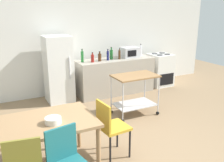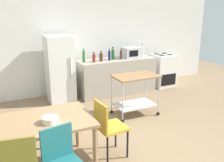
# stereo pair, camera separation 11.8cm
# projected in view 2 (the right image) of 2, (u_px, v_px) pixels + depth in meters

# --- Properties ---
(ground_plane) EXTENTS (12.00, 12.00, 0.00)m
(ground_plane) POSITION_uv_depth(u_px,v_px,m) (139.00, 150.00, 3.94)
(ground_plane) COLOR #8C7051
(back_wall) EXTENTS (8.40, 0.12, 2.90)m
(back_wall) POSITION_uv_depth(u_px,v_px,m) (75.00, 36.00, 6.30)
(back_wall) COLOR silver
(back_wall) RESTS_ON ground_plane
(kitchen_counter) EXTENTS (2.00, 0.64, 0.90)m
(kitchen_counter) POSITION_uv_depth(u_px,v_px,m) (117.00, 76.00, 6.44)
(kitchen_counter) COLOR #A89E8E
(kitchen_counter) RESTS_ON ground_plane
(dining_table) EXTENTS (1.50, 0.90, 0.75)m
(dining_table) POSITION_uv_depth(u_px,v_px,m) (34.00, 127.00, 3.24)
(dining_table) COLOR #A37A51
(dining_table) RESTS_ON ground_plane
(chair_teal) EXTENTS (0.47, 0.47, 0.89)m
(chair_teal) POSITION_uv_depth(u_px,v_px,m) (62.00, 160.00, 2.80)
(chair_teal) COLOR #1E666B
(chair_teal) RESTS_ON ground_plane
(chair_mustard) EXTENTS (0.43, 0.43, 0.89)m
(chair_mustard) POSITION_uv_depth(u_px,v_px,m) (108.00, 125.00, 3.63)
(chair_mustard) COLOR gold
(chair_mustard) RESTS_ON ground_plane
(stove_oven) EXTENTS (0.60, 0.61, 0.92)m
(stove_oven) POSITION_uv_depth(u_px,v_px,m) (162.00, 70.00, 7.05)
(stove_oven) COLOR white
(stove_oven) RESTS_ON ground_plane
(refrigerator) EXTENTS (0.60, 0.63, 1.55)m
(refrigerator) POSITION_uv_depth(u_px,v_px,m) (60.00, 69.00, 5.83)
(refrigerator) COLOR white
(refrigerator) RESTS_ON ground_plane
(kitchen_cart) EXTENTS (0.91, 0.57, 0.85)m
(kitchen_cart) POSITION_uv_depth(u_px,v_px,m) (135.00, 88.00, 5.08)
(kitchen_cart) COLOR olive
(kitchen_cart) RESTS_ON ground_plane
(bottle_wine) EXTENTS (0.07, 0.07, 0.32)m
(bottle_wine) POSITION_uv_depth(u_px,v_px,m) (84.00, 56.00, 5.95)
(bottle_wine) COLOR #1E6628
(bottle_wine) RESTS_ON kitchen_counter
(bottle_sparkling_water) EXTENTS (0.08, 0.08, 0.24)m
(bottle_sparkling_water) POSITION_uv_depth(u_px,v_px,m) (94.00, 58.00, 5.93)
(bottle_sparkling_water) COLOR maroon
(bottle_sparkling_water) RESTS_ON kitchen_counter
(bottle_hot_sauce) EXTENTS (0.08, 0.08, 0.24)m
(bottle_hot_sauce) POSITION_uv_depth(u_px,v_px,m) (101.00, 57.00, 6.05)
(bottle_hot_sauce) COLOR #4C2D19
(bottle_hot_sauce) RESTS_ON kitchen_counter
(bottle_soy_sauce) EXTENTS (0.06, 0.06, 0.28)m
(bottle_soy_sauce) POSITION_uv_depth(u_px,v_px,m) (109.00, 56.00, 6.13)
(bottle_soy_sauce) COLOR navy
(bottle_soy_sauce) RESTS_ON kitchen_counter
(bottle_vinegar) EXTENTS (0.08, 0.08, 0.31)m
(bottle_vinegar) POSITION_uv_depth(u_px,v_px,m) (113.00, 54.00, 6.25)
(bottle_vinegar) COLOR #1E6628
(bottle_vinegar) RESTS_ON kitchen_counter
(bottle_soda) EXTENTS (0.06, 0.06, 0.27)m
(bottle_soda) POSITION_uv_depth(u_px,v_px,m) (121.00, 55.00, 6.25)
(bottle_soda) COLOR #4C2D19
(bottle_soda) RESTS_ON kitchen_counter
(microwave) EXTENTS (0.46, 0.35, 0.26)m
(microwave) POSITION_uv_depth(u_px,v_px,m) (132.00, 52.00, 6.51)
(microwave) COLOR silver
(microwave) RESTS_ON kitchen_counter
(bottle_sesame_oil) EXTENTS (0.07, 0.07, 0.32)m
(bottle_sesame_oil) POSITION_uv_depth(u_px,v_px,m) (143.00, 51.00, 6.65)
(bottle_sesame_oil) COLOR silver
(bottle_sesame_oil) RESTS_ON kitchen_counter
(fruit_bowl) EXTENTS (0.21, 0.21, 0.08)m
(fruit_bowl) POSITION_uv_depth(u_px,v_px,m) (50.00, 120.00, 3.18)
(fruit_bowl) COLOR white
(fruit_bowl) RESTS_ON dining_table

